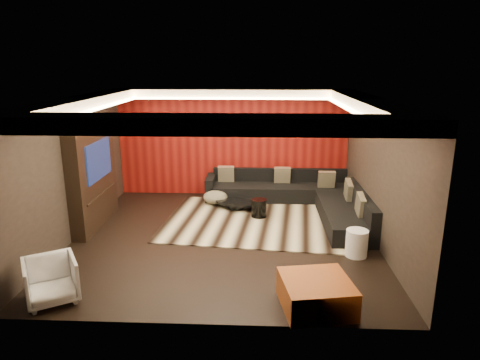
{
  "coord_description": "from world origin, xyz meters",
  "views": [
    {
      "loc": [
        0.69,
        -8.06,
        3.45
      ],
      "look_at": [
        0.3,
        0.6,
        1.05
      ],
      "focal_mm": 32.0,
      "sensor_mm": 36.0,
      "label": 1
    }
  ],
  "objects_px": {
    "white_side_table": "(357,243)",
    "drum_stool": "(259,208)",
    "armchair": "(51,280)",
    "coffee_table": "(236,205)",
    "orange_ottoman": "(316,294)",
    "sectional_sofa": "(301,198)"
  },
  "relations": [
    {
      "from": "white_side_table",
      "to": "armchair",
      "type": "relative_size",
      "value": 0.68
    },
    {
      "from": "orange_ottoman",
      "to": "sectional_sofa",
      "type": "distance_m",
      "value": 4.37
    },
    {
      "from": "drum_stool",
      "to": "armchair",
      "type": "bearing_deg",
      "value": -129.77
    },
    {
      "from": "drum_stool",
      "to": "sectional_sofa",
      "type": "bearing_deg",
      "value": 33.34
    },
    {
      "from": "coffee_table",
      "to": "drum_stool",
      "type": "relative_size",
      "value": 2.54
    },
    {
      "from": "white_side_table",
      "to": "orange_ottoman",
      "type": "bearing_deg",
      "value": -118.63
    },
    {
      "from": "orange_ottoman",
      "to": "armchair",
      "type": "relative_size",
      "value": 1.32
    },
    {
      "from": "white_side_table",
      "to": "drum_stool",
      "type": "bearing_deg",
      "value": 132.77
    },
    {
      "from": "drum_stool",
      "to": "orange_ottoman",
      "type": "height_order",
      "value": "same"
    },
    {
      "from": "white_side_table",
      "to": "orange_ottoman",
      "type": "height_order",
      "value": "white_side_table"
    },
    {
      "from": "coffee_table",
      "to": "orange_ottoman",
      "type": "distance_m",
      "value": 4.47
    },
    {
      "from": "drum_stool",
      "to": "white_side_table",
      "type": "height_order",
      "value": "white_side_table"
    },
    {
      "from": "coffee_table",
      "to": "white_side_table",
      "type": "xyz_separation_m",
      "value": [
        2.35,
        -2.49,
        0.14
      ]
    },
    {
      "from": "orange_ottoman",
      "to": "armchair",
      "type": "bearing_deg",
      "value": 180.0
    },
    {
      "from": "coffee_table",
      "to": "sectional_sofa",
      "type": "bearing_deg",
      "value": 4.36
    },
    {
      "from": "armchair",
      "to": "sectional_sofa",
      "type": "distance_m",
      "value": 5.99
    },
    {
      "from": "coffee_table",
      "to": "sectional_sofa",
      "type": "relative_size",
      "value": 0.29
    },
    {
      "from": "sectional_sofa",
      "to": "drum_stool",
      "type": "bearing_deg",
      "value": -146.66
    },
    {
      "from": "sectional_sofa",
      "to": "white_side_table",
      "type": "bearing_deg",
      "value": -73.65
    },
    {
      "from": "drum_stool",
      "to": "sectional_sofa",
      "type": "relative_size",
      "value": 0.11
    },
    {
      "from": "coffee_table",
      "to": "armchair",
      "type": "xyz_separation_m",
      "value": [
        -2.52,
        -4.24,
        0.23
      ]
    },
    {
      "from": "orange_ottoman",
      "to": "drum_stool",
      "type": "bearing_deg",
      "value": 102.72
    }
  ]
}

